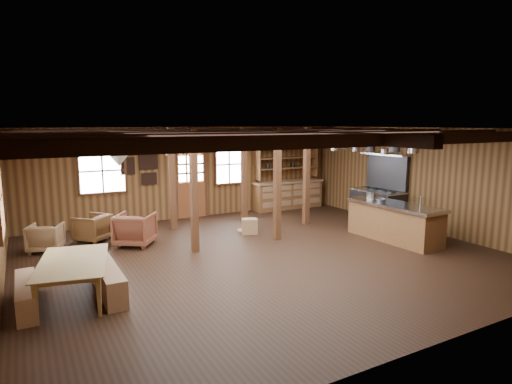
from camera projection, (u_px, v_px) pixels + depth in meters
room at (262, 193)px, 9.31m from camera, size 10.04×9.04×2.84m
ceiling_joists at (259, 134)px, 9.26m from camera, size 9.80×8.82×0.18m
timber_posts at (241, 181)px, 11.36m from camera, size 3.95×2.35×2.80m
back_door at (191, 189)px, 13.24m from camera, size 1.02×0.08×2.15m
window_back_left at (102, 171)px, 11.90m from camera, size 1.32×0.06×1.32m
window_back_right at (229, 164)px, 13.75m from camera, size 1.02×0.06×1.32m
notice_boards at (142, 167)px, 12.41m from camera, size 1.08×0.03×0.90m
back_counter at (288, 191)px, 14.69m from camera, size 2.55×0.60×2.45m
pendant_lamps at (146, 155)px, 8.97m from camera, size 1.86×2.36×0.66m
pot_rack at (372, 148)px, 10.95m from camera, size 0.41×3.00×0.43m
kitchen_island at (394, 221)px, 10.70m from camera, size 1.00×2.54×1.20m
step_stool at (249, 226)px, 11.36m from camera, size 0.54×0.47×0.41m
commercial_range at (379, 200)px, 12.65m from camera, size 0.85×1.65×2.04m
dining_table at (76, 280)px, 7.12m from camera, size 1.41×2.06×0.66m
bench_wall at (26, 295)px, 6.78m from camera, size 0.29×1.55×0.43m
bench_aisle at (108, 280)px, 7.37m from camera, size 0.33×1.75×0.48m
armchair_a at (93, 228)px, 10.64m from camera, size 1.03×1.03×0.67m
armchair_b at (135, 229)px, 10.26m from camera, size 1.18×1.19×0.78m
armchair_c at (46, 238)px, 9.79m from camera, size 0.89×0.90×0.64m
counter_pot at (372, 195)px, 11.37m from camera, size 0.29×0.29×0.18m
bowl at (381, 200)px, 10.90m from camera, size 0.34×0.34×0.06m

